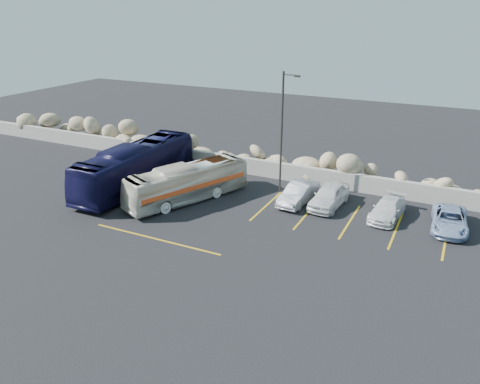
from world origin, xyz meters
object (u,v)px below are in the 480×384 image
at_px(car_d, 450,220).
at_px(lamppost, 282,130).
at_px(vintage_bus, 187,183).
at_px(tour_coach, 136,166).
at_px(car_b, 299,193).
at_px(car_a, 329,196).
at_px(car_c, 388,209).

bearing_deg(car_d, lamppost, 170.20).
bearing_deg(lamppost, vintage_bus, -141.57).
bearing_deg(tour_coach, car_b, 11.04).
distance_m(vintage_bus, car_a, 9.01).
xyz_separation_m(tour_coach, car_c, (16.50, 2.36, -0.95)).
distance_m(vintage_bus, car_b, 7.14).
distance_m(car_a, car_b, 1.92).
xyz_separation_m(tour_coach, car_b, (11.01, 2.21, -0.86)).
bearing_deg(vintage_bus, car_b, 46.31).
bearing_deg(car_b, car_d, 6.40).
xyz_separation_m(car_a, car_b, (-1.89, -0.30, -0.05)).
distance_m(vintage_bus, tour_coach, 4.47).
relative_size(tour_coach, car_d, 2.66).
bearing_deg(car_a, car_d, 3.15).
distance_m(car_b, car_d, 8.88).
distance_m(vintage_bus, car_c, 12.42).
height_order(lamppost, car_b, lamppost).
distance_m(car_c, car_d, 3.40).
distance_m(lamppost, tour_coach, 10.29).
height_order(vintage_bus, car_c, vintage_bus).
bearing_deg(car_b, tour_coach, -163.00).
height_order(lamppost, tour_coach, lamppost).
xyz_separation_m(lamppost, car_a, (3.58, -0.87, -3.61)).
xyz_separation_m(car_b, car_c, (5.49, 0.16, -0.09)).
distance_m(lamppost, car_b, 4.19).
xyz_separation_m(lamppost, car_b, (1.69, -1.17, -3.65)).
distance_m(tour_coach, car_d, 20.05).
xyz_separation_m(lamppost, car_c, (7.18, -1.01, -3.74)).
distance_m(car_b, car_c, 5.49).
xyz_separation_m(vintage_bus, car_c, (12.07, 2.87, -0.63)).
relative_size(lamppost, car_b, 2.05).
height_order(car_b, car_d, car_b).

